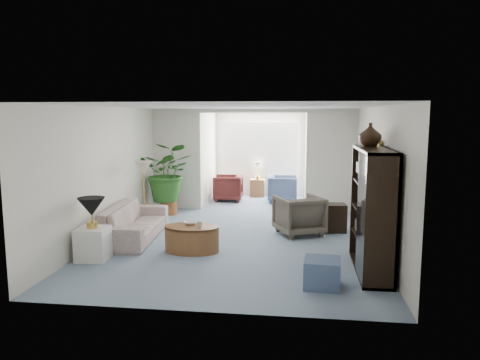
# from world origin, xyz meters

# --- Properties ---
(floor) EXTENTS (6.00, 6.00, 0.00)m
(floor) POSITION_xyz_m (0.00, 0.00, 0.00)
(floor) COLOR #889CB3
(floor) RESTS_ON ground
(sunroom_floor) EXTENTS (2.60, 2.60, 0.00)m
(sunroom_floor) POSITION_xyz_m (0.00, 4.10, 0.00)
(sunroom_floor) COLOR #889CB3
(sunroom_floor) RESTS_ON ground
(back_pier_left) EXTENTS (1.20, 0.12, 2.50)m
(back_pier_left) POSITION_xyz_m (-1.90, 3.00, 1.25)
(back_pier_left) COLOR white
(back_pier_left) RESTS_ON ground
(back_pier_right) EXTENTS (1.20, 0.12, 2.50)m
(back_pier_right) POSITION_xyz_m (1.90, 3.00, 1.25)
(back_pier_right) COLOR white
(back_pier_right) RESTS_ON ground
(back_header) EXTENTS (2.60, 0.12, 0.10)m
(back_header) POSITION_xyz_m (0.00, 3.00, 2.45)
(back_header) COLOR white
(back_header) RESTS_ON back_pier_left
(window_pane) EXTENTS (2.20, 0.02, 1.50)m
(window_pane) POSITION_xyz_m (0.00, 5.18, 1.40)
(window_pane) COLOR white
(window_blinds) EXTENTS (2.20, 0.02, 1.50)m
(window_blinds) POSITION_xyz_m (0.00, 5.15, 1.40)
(window_blinds) COLOR white
(framed_picture) EXTENTS (0.04, 0.50, 0.40)m
(framed_picture) POSITION_xyz_m (2.46, -0.10, 1.70)
(framed_picture) COLOR #BBAC95
(sofa) EXTENTS (1.01, 2.25, 0.64)m
(sofa) POSITION_xyz_m (-1.98, 0.11, 0.32)
(sofa) COLOR beige
(sofa) RESTS_ON ground
(end_table) EXTENTS (0.52, 0.52, 0.53)m
(end_table) POSITION_xyz_m (-2.18, -1.24, 0.27)
(end_table) COLOR white
(end_table) RESTS_ON ground
(table_lamp) EXTENTS (0.44, 0.44, 0.30)m
(table_lamp) POSITION_xyz_m (-2.18, -1.24, 0.88)
(table_lamp) COLOR black
(table_lamp) RESTS_ON end_table
(floor_lamp) EXTENTS (0.36, 0.36, 0.28)m
(floor_lamp) POSITION_xyz_m (-2.09, 1.05, 1.25)
(floor_lamp) COLOR beige
(floor_lamp) RESTS_ON ground
(coffee_table) EXTENTS (1.08, 1.08, 0.45)m
(coffee_table) POSITION_xyz_m (-0.69, -0.58, 0.23)
(coffee_table) COLOR brown
(coffee_table) RESTS_ON ground
(coffee_bowl) EXTENTS (0.26, 0.26, 0.06)m
(coffee_bowl) POSITION_xyz_m (-0.74, -0.48, 0.48)
(coffee_bowl) COLOR silver
(coffee_bowl) RESTS_ON coffee_table
(coffee_cup) EXTENTS (0.12, 0.12, 0.10)m
(coffee_cup) POSITION_xyz_m (-0.54, -0.68, 0.50)
(coffee_cup) COLOR beige
(coffee_cup) RESTS_ON coffee_table
(wingback_chair) EXTENTS (1.12, 1.13, 0.78)m
(wingback_chair) POSITION_xyz_m (1.15, 0.83, 0.39)
(wingback_chair) COLOR #575045
(wingback_chair) RESTS_ON ground
(side_table_dark) EXTENTS (0.51, 0.42, 0.57)m
(side_table_dark) POSITION_xyz_m (1.85, 1.13, 0.28)
(side_table_dark) COLOR black
(side_table_dark) RESTS_ON ground
(entertainment_cabinet) EXTENTS (0.45, 1.68, 1.86)m
(entertainment_cabinet) POSITION_xyz_m (2.23, -1.22, 0.93)
(entertainment_cabinet) COLOR black
(entertainment_cabinet) RESTS_ON ground
(cabinet_urn) EXTENTS (0.35, 0.35, 0.36)m
(cabinet_urn) POSITION_xyz_m (2.23, -0.72, 2.05)
(cabinet_urn) COLOR black
(cabinet_urn) RESTS_ON entertainment_cabinet
(ottoman) EXTENTS (0.52, 0.52, 0.39)m
(ottoman) POSITION_xyz_m (1.47, -1.98, 0.20)
(ottoman) COLOR slate
(ottoman) RESTS_ON ground
(plant_pot) EXTENTS (0.40, 0.40, 0.32)m
(plant_pot) POSITION_xyz_m (-1.94, 2.33, 0.16)
(plant_pot) COLOR #96552B
(plant_pot) RESTS_ON ground
(house_plant) EXTENTS (1.25, 1.08, 1.39)m
(house_plant) POSITION_xyz_m (-1.94, 2.33, 1.01)
(house_plant) COLOR #2B6322
(house_plant) RESTS_ON plant_pot
(sunroom_chair_blue) EXTENTS (0.82, 0.80, 0.72)m
(sunroom_chair_blue) POSITION_xyz_m (0.70, 4.24, 0.36)
(sunroom_chair_blue) COLOR slate
(sunroom_chair_blue) RESTS_ON ground
(sunroom_chair_maroon) EXTENTS (0.81, 0.79, 0.71)m
(sunroom_chair_maroon) POSITION_xyz_m (-0.80, 4.24, 0.36)
(sunroom_chair_maroon) COLOR #541D1D
(sunroom_chair_maroon) RESTS_ON ground
(sunroom_table) EXTENTS (0.43, 0.34, 0.51)m
(sunroom_table) POSITION_xyz_m (-0.05, 4.99, 0.25)
(sunroom_table) COLOR brown
(sunroom_table) RESTS_ON ground
(shelf_clutter) EXTENTS (0.30, 1.19, 1.06)m
(shelf_clutter) POSITION_xyz_m (2.18, -1.29, 1.09)
(shelf_clutter) COLOR #262321
(shelf_clutter) RESTS_ON entertainment_cabinet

